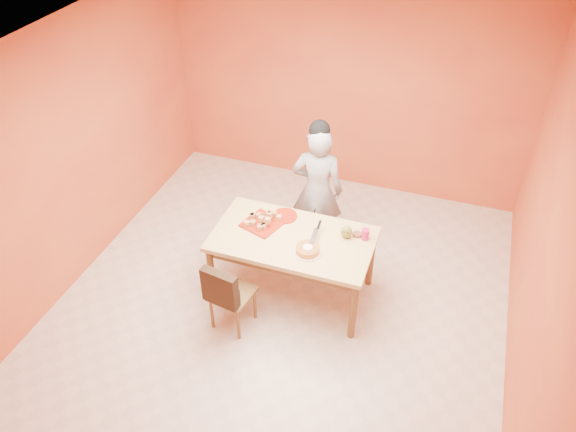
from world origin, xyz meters
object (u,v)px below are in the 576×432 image
(checker_tin, at_px, (357,234))
(magenta_glass, at_px, (365,234))
(person, at_px, (317,190))
(red_dinner_plate, at_px, (285,216))
(dining_table, at_px, (293,244))
(dining_chair, at_px, (231,293))
(egg_ornament, at_px, (347,232))
(pastry_platter, at_px, (262,224))
(sponge_cake, at_px, (308,249))

(checker_tin, bearing_deg, magenta_glass, -13.16)
(person, bearing_deg, magenta_glass, 130.66)
(red_dinner_plate, bearing_deg, magenta_glass, -4.90)
(dining_table, distance_m, dining_chair, 0.78)
(dining_table, height_order, checker_tin, checker_tin)
(red_dinner_plate, height_order, egg_ornament, egg_ornament)
(pastry_platter, xyz_separation_m, red_dinner_plate, (0.17, 0.20, -0.00))
(person, bearing_deg, checker_tin, 127.72)
(dining_chair, height_order, pastry_platter, dining_chair)
(dining_chair, relative_size, magenta_glass, 7.48)
(red_dinner_plate, bearing_deg, dining_table, -56.91)
(person, distance_m, magenta_glass, 0.91)
(egg_ornament, xyz_separation_m, checker_tin, (0.09, 0.06, -0.06))
(person, xyz_separation_m, sponge_cake, (0.20, -0.99, 0.02))
(dining_table, xyz_separation_m, person, (0.00, 0.83, 0.11))
(red_dinner_plate, bearing_deg, sponge_cake, -49.21)
(dining_chair, xyz_separation_m, checker_tin, (1.01, 0.85, 0.34))
(dining_chair, xyz_separation_m, sponge_cake, (0.62, 0.45, 0.36))
(pastry_platter, relative_size, egg_ornament, 2.43)
(red_dinner_plate, height_order, magenta_glass, magenta_glass)
(dining_chair, xyz_separation_m, person, (0.42, 1.44, 0.35))
(dining_table, distance_m, checker_tin, 0.65)
(dining_table, bearing_deg, red_dinner_plate, 123.09)
(dining_table, height_order, magenta_glass, magenta_glass)
(magenta_glass, relative_size, checker_tin, 1.21)
(sponge_cake, distance_m, checker_tin, 0.56)
(dining_table, distance_m, red_dinner_plate, 0.36)
(egg_ornament, height_order, checker_tin, egg_ornament)
(egg_ornament, bearing_deg, person, 108.56)
(pastry_platter, distance_m, red_dinner_plate, 0.26)
(sponge_cake, xyz_separation_m, egg_ornament, (0.29, 0.34, 0.03))
(person, relative_size, magenta_glass, 13.96)
(pastry_platter, bearing_deg, sponge_cake, -24.83)
(person, relative_size, red_dinner_plate, 5.88)
(sponge_cake, xyz_separation_m, checker_tin, (0.39, 0.40, -0.02))
(checker_tin, bearing_deg, sponge_cake, -133.88)
(magenta_glass, xyz_separation_m, checker_tin, (-0.09, 0.02, -0.04))
(magenta_glass, distance_m, checker_tin, 0.10)
(person, height_order, checker_tin, person)
(person, relative_size, checker_tin, 16.88)
(dining_table, relative_size, person, 1.03)
(dining_table, bearing_deg, checker_tin, 21.66)
(red_dinner_plate, relative_size, checker_tin, 2.87)
(person, distance_m, checker_tin, 0.83)
(pastry_platter, bearing_deg, egg_ornament, 5.12)
(red_dinner_plate, relative_size, egg_ornament, 1.84)
(magenta_glass, bearing_deg, checker_tin, 166.84)
(red_dinner_plate, bearing_deg, dining_chair, -104.05)
(person, height_order, egg_ornament, person)
(dining_chair, relative_size, pastry_platter, 2.38)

